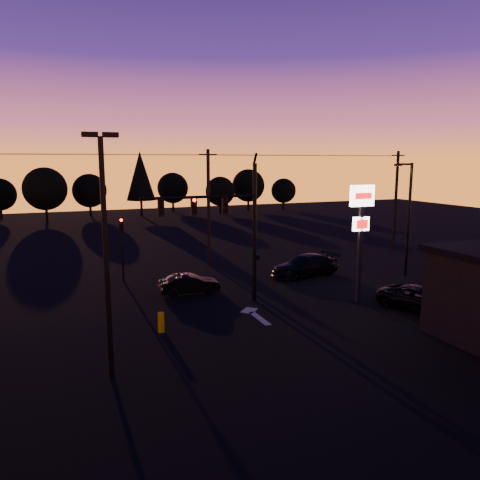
% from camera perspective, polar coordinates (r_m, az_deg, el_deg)
% --- Properties ---
extents(ground, '(120.00, 120.00, 0.00)m').
position_cam_1_polar(ground, '(23.77, 2.30, -10.41)').
color(ground, black).
rests_on(ground, ground).
extents(lane_arrow, '(1.20, 3.10, 0.01)m').
position_cam_1_polar(lane_arrow, '(25.39, 1.78, -9.05)').
color(lane_arrow, beige).
rests_on(lane_arrow, ground).
extents(traffic_signal_mast, '(6.79, 0.52, 8.58)m').
position_cam_1_polar(traffic_signal_mast, '(26.18, -1.41, 2.60)').
color(traffic_signal_mast, black).
rests_on(traffic_signal_mast, ground).
extents(secondary_signal, '(0.30, 0.31, 4.35)m').
position_cam_1_polar(secondary_signal, '(32.54, -14.21, 0.01)').
color(secondary_signal, black).
rests_on(secondary_signal, ground).
extents(parking_lot_light, '(1.25, 0.30, 9.14)m').
position_cam_1_polar(parking_lot_light, '(17.66, -16.10, -0.13)').
color(parking_lot_light, black).
rests_on(parking_lot_light, ground).
extents(pylon_sign, '(1.50, 0.28, 6.80)m').
position_cam_1_polar(pylon_sign, '(27.38, 14.55, 2.56)').
color(pylon_sign, black).
rests_on(pylon_sign, ground).
extents(streetlight, '(1.55, 0.35, 8.00)m').
position_cam_1_polar(streetlight, '(34.87, 19.79, 2.95)').
color(streetlight, black).
rests_on(streetlight, ground).
extents(utility_pole_1, '(1.40, 0.26, 9.00)m').
position_cam_1_polar(utility_pole_1, '(36.30, -3.85, 4.02)').
color(utility_pole_1, black).
rests_on(utility_pole_1, ground).
extents(utility_pole_2, '(1.40, 0.26, 9.00)m').
position_cam_1_polar(utility_pole_2, '(45.22, 18.45, 4.66)').
color(utility_pole_2, black).
rests_on(utility_pole_2, ground).
extents(power_wires, '(36.00, 1.22, 0.07)m').
position_cam_1_polar(power_wires, '(36.12, -3.92, 10.31)').
color(power_wires, black).
rests_on(power_wires, ground).
extents(bollard, '(0.32, 0.32, 0.96)m').
position_cam_1_polar(bollard, '(23.10, -9.59, -9.88)').
color(bollard, '#D5BF00').
rests_on(bollard, ground).
extents(tree_2, '(5.77, 5.78, 7.26)m').
position_cam_1_polar(tree_2, '(68.45, -22.68, 5.77)').
color(tree_2, black).
rests_on(tree_2, ground).
extents(tree_3, '(4.95, 4.95, 6.22)m').
position_cam_1_polar(tree_3, '(72.66, -17.87, 5.74)').
color(tree_3, black).
rests_on(tree_3, ground).
extents(tree_4, '(4.18, 4.18, 9.50)m').
position_cam_1_polar(tree_4, '(70.44, -12.05, 7.66)').
color(tree_4, black).
rests_on(tree_4, ground).
extents(tree_5, '(4.95, 4.95, 6.22)m').
position_cam_1_polar(tree_5, '(76.66, -8.20, 6.29)').
color(tree_5, black).
rests_on(tree_5, ground).
extents(tree_6, '(4.54, 4.54, 5.71)m').
position_cam_1_polar(tree_6, '(72.65, -2.43, 5.95)').
color(tree_6, black).
rests_on(tree_6, ground).
extents(tree_7, '(5.36, 5.36, 6.74)m').
position_cam_1_polar(tree_7, '(77.58, 1.03, 6.66)').
color(tree_7, black).
rests_on(tree_7, ground).
extents(tree_8, '(4.12, 4.12, 5.19)m').
position_cam_1_polar(tree_8, '(79.27, 5.33, 6.00)').
color(tree_8, black).
rests_on(tree_8, ground).
extents(car_mid, '(3.79, 1.56, 1.22)m').
position_cam_1_polar(car_mid, '(29.25, -6.17, -5.33)').
color(car_mid, black).
rests_on(car_mid, ground).
extents(car_right, '(5.45, 2.91, 1.50)m').
position_cam_1_polar(car_right, '(33.74, 7.94, -3.09)').
color(car_right, black).
rests_on(car_right, ground).
extents(suv_parked, '(3.76, 5.05, 1.28)m').
position_cam_1_polar(suv_parked, '(27.80, 21.13, -6.69)').
color(suv_parked, black).
rests_on(suv_parked, ground).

